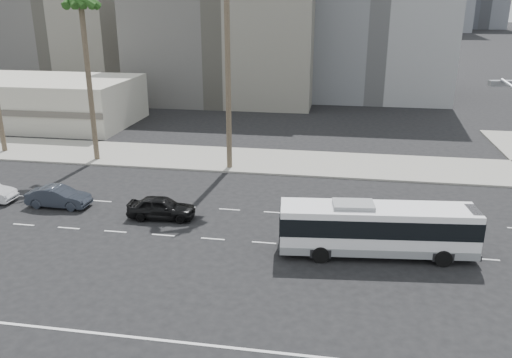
% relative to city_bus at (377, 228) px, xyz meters
% --- Properties ---
extents(ground, '(700.00, 700.00, 0.00)m').
position_rel_city_bus_xyz_m(ground, '(-6.18, 0.35, -1.57)').
color(ground, black).
rests_on(ground, ground).
extents(sidewalk_north, '(120.00, 7.00, 0.15)m').
position_rel_city_bus_xyz_m(sidewalk_north, '(-6.18, 15.85, -1.49)').
color(sidewalk_north, gray).
rests_on(sidewalk_north, ground).
extents(commercial_low, '(22.00, 12.16, 5.00)m').
position_rel_city_bus_xyz_m(commercial_low, '(-36.18, 26.34, 0.93)').
color(commercial_low, '#BCB7A7').
rests_on(commercial_low, ground).
extents(midrise_beige_west, '(24.00, 18.00, 18.00)m').
position_rel_city_bus_xyz_m(midrise_beige_west, '(-18.18, 45.35, 7.43)').
color(midrise_beige_west, '#5E5C57').
rests_on(midrise_beige_west, ground).
extents(midrise_gray_center, '(20.00, 20.00, 26.00)m').
position_rel_city_bus_xyz_m(midrise_gray_center, '(1.82, 52.35, 11.43)').
color(midrise_gray_center, slate).
rests_on(midrise_gray_center, ground).
extents(midrise_beige_far, '(18.00, 16.00, 15.00)m').
position_rel_city_bus_xyz_m(midrise_beige_far, '(-44.18, 50.35, 5.93)').
color(midrise_beige_far, '#5E5C57').
rests_on(midrise_beige_far, ground).
extents(city_bus, '(10.57, 3.37, 2.98)m').
position_rel_city_bus_xyz_m(city_bus, '(0.00, 0.00, 0.00)').
color(city_bus, white).
rests_on(city_bus, ground).
extents(car_a, '(1.97, 4.36, 1.45)m').
position_rel_city_bus_xyz_m(car_a, '(-13.11, 2.77, -0.84)').
color(car_a, black).
rests_on(car_a, ground).
extents(car_b, '(1.51, 4.23, 1.39)m').
position_rel_city_bus_xyz_m(car_b, '(-20.54, 3.50, -0.87)').
color(car_b, '#272C35').
rests_on(car_b, ground).
extents(palm_mid, '(4.64, 4.64, 14.35)m').
position_rel_city_bus_xyz_m(palm_mid, '(-22.87, 13.83, 11.34)').
color(palm_mid, brown).
rests_on(palm_mid, ground).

